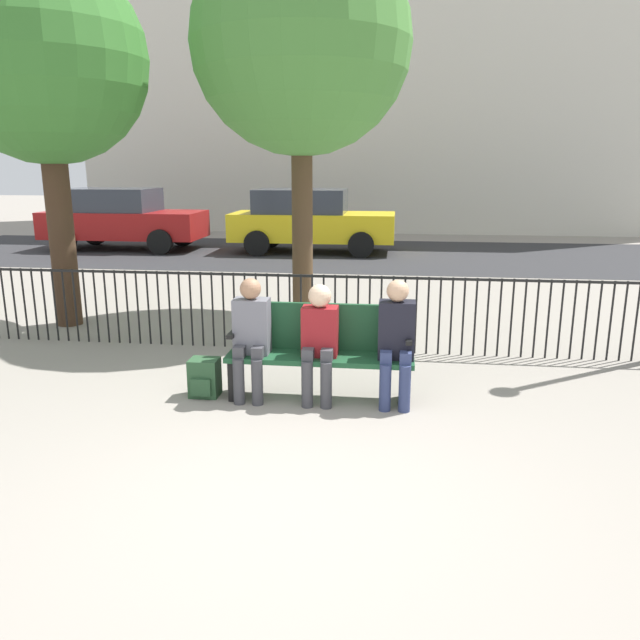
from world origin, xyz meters
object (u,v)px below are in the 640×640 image
park_bench (321,348)px  tree_0 (301,44)px  backpack (204,378)px  seated_person_2 (396,336)px  parked_car_1 (121,218)px  seated_person_1 (319,336)px  parked_car_0 (310,220)px  tree_1 (44,62)px  seated_person_0 (251,333)px

park_bench → tree_0: size_ratio=0.34×
park_bench → tree_0: bearing=101.6°
backpack → seated_person_2: bearing=0.4°
parked_car_1 → park_bench: bearing=-57.0°
seated_person_1 → tree_0: bearing=101.1°
backpack → parked_car_0: parked_car_0 is taller
tree_1 → parked_car_1: size_ratio=1.17×
seated_person_0 → parked_car_0: bearing=94.9°
backpack → parked_car_1: bearing=117.9°
seated_person_2 → parked_car_0: 10.71m
seated_person_0 → parked_car_1: (-6.01, 10.42, 0.18)m
seated_person_1 → tree_1: tree_1 is taller
tree_0 → parked_car_1: 9.67m
seated_person_0 → tree_0: size_ratio=0.22×
seated_person_0 → tree_1: tree_1 is taller
seated_person_2 → tree_1: tree_1 is taller
seated_person_0 → tree_0: tree_0 is taller
seated_person_1 → backpack: seated_person_1 is taller
park_bench → seated_person_2: seated_person_2 is taller
seated_person_0 → parked_car_1: 12.03m
park_bench → backpack: bearing=-173.0°
tree_1 → parked_car_1: 8.77m
park_bench → tree_1: bearing=148.7°
parked_car_0 → seated_person_1: bearing=-81.5°
seated_person_1 → parked_car_1: parked_car_1 is taller
park_bench → parked_car_1: bearing=123.0°
seated_person_0 → parked_car_0: 10.50m
park_bench → seated_person_0: size_ratio=1.52×
seated_person_1 → parked_car_1: (-6.67, 10.42, 0.19)m
tree_0 → parked_car_0: bearing=97.2°
backpack → tree_1: bearing=137.7°
park_bench → seated_person_0: (-0.67, -0.13, 0.17)m
park_bench → tree_1: 5.53m
park_bench → seated_person_2: size_ratio=1.50×
park_bench → backpack: park_bench is taller
tree_0 → seated_person_0: bearing=-89.7°
seated_person_0 → park_bench: bearing=11.0°
parked_car_1 → seated_person_0: bearing=-60.0°
seated_person_2 → tree_0: (-1.41, 3.44, 3.17)m
park_bench → parked_car_1: 12.27m
seated_person_0 → parked_car_0: parked_car_0 is taller
park_bench → seated_person_2: (0.73, -0.13, 0.18)m
backpack → parked_car_1: (-5.53, 10.43, 0.66)m
seated_person_1 → tree_1: (-3.94, 2.53, 2.88)m
seated_person_1 → seated_person_2: bearing=0.3°
seated_person_0 → seated_person_2: bearing=0.0°
tree_1 → parked_car_1: bearing=109.1°
park_bench → parked_car_0: (-1.56, 10.33, 0.35)m
parked_car_0 → parked_car_1: size_ratio=1.00×
park_bench → tree_1: tree_1 is taller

